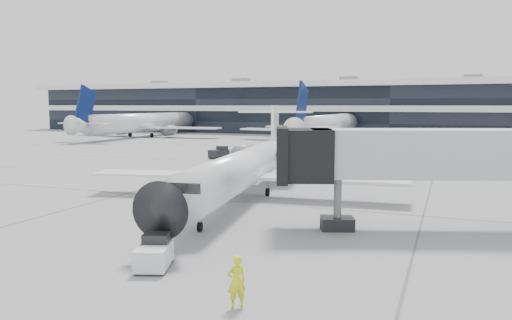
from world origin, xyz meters
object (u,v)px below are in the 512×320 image
at_px(regional_jet, 245,167).
at_px(jet_bridge, 459,155).
at_px(baggage_tug, 154,253).
at_px(ramp_worker, 236,281).

relative_size(regional_jet, jet_bridge, 1.69).
height_order(jet_bridge, baggage_tug, jet_bridge).
height_order(regional_jet, baggage_tug, regional_jet).
height_order(jet_bridge, ramp_worker, jet_bridge).
distance_m(regional_jet, jet_bridge, 13.95).
distance_m(jet_bridge, ramp_worker, 14.56).
height_order(ramp_worker, baggage_tug, ramp_worker).
bearing_deg(regional_jet, baggage_tug, -89.62).
bearing_deg(jet_bridge, regional_jet, 142.75).
bearing_deg(ramp_worker, regional_jet, -110.85).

